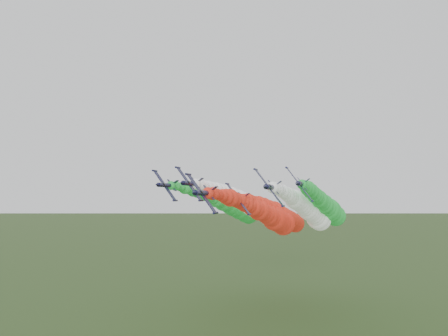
{
  "coord_description": "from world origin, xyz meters",
  "views": [
    {
      "loc": [
        33.21,
        -86.47,
        39.34
      ],
      "look_at": [
        5.38,
        10.49,
        45.85
      ],
      "focal_mm": 35.0,
      "sensor_mm": 36.0,
      "label": 1
    }
  ],
  "objects_px": {
    "jet_lead": "(268,216)",
    "jet_outer_right": "(327,207)",
    "jet_inner_right": "(309,211)",
    "jet_inner_left": "(252,206)",
    "jet_outer_left": "(232,206)",
    "jet_trail": "(282,215)"
  },
  "relations": [
    {
      "from": "jet_inner_right",
      "to": "jet_inner_left",
      "type": "bearing_deg",
      "value": 169.48
    },
    {
      "from": "jet_inner_left",
      "to": "jet_inner_right",
      "type": "height_order",
      "value": "jet_inner_left"
    },
    {
      "from": "jet_lead",
      "to": "jet_outer_right",
      "type": "height_order",
      "value": "jet_outer_right"
    },
    {
      "from": "jet_outer_left",
      "to": "jet_outer_right",
      "type": "relative_size",
      "value": 1.0
    },
    {
      "from": "jet_inner_right",
      "to": "jet_lead",
      "type": "bearing_deg",
      "value": -149.17
    },
    {
      "from": "jet_outer_left",
      "to": "jet_trail",
      "type": "relative_size",
      "value": 1.0
    },
    {
      "from": "jet_trail",
      "to": "jet_inner_right",
      "type": "bearing_deg",
      "value": -54.56
    },
    {
      "from": "jet_lead",
      "to": "jet_trail",
      "type": "distance_m",
      "value": 22.73
    },
    {
      "from": "jet_lead",
      "to": "jet_inner_right",
      "type": "distance_m",
      "value": 14.07
    },
    {
      "from": "jet_inner_right",
      "to": "jet_outer_right",
      "type": "bearing_deg",
      "value": 61.84
    },
    {
      "from": "jet_lead",
      "to": "jet_outer_right",
      "type": "xyz_separation_m",
      "value": [
        17.13,
        16.71,
        2.45
      ]
    },
    {
      "from": "jet_outer_left",
      "to": "jet_lead",
      "type": "bearing_deg",
      "value": -48.96
    },
    {
      "from": "jet_lead",
      "to": "jet_outer_right",
      "type": "distance_m",
      "value": 24.05
    },
    {
      "from": "jet_outer_left",
      "to": "jet_trail",
      "type": "distance_m",
      "value": 18.73
    },
    {
      "from": "jet_trail",
      "to": "jet_outer_right",
      "type": "bearing_deg",
      "value": -20.35
    },
    {
      "from": "jet_outer_right",
      "to": "jet_trail",
      "type": "relative_size",
      "value": 1.0
    },
    {
      "from": "jet_inner_left",
      "to": "jet_outer_right",
      "type": "xyz_separation_m",
      "value": [
        24.66,
        5.9,
        -0.18
      ]
    },
    {
      "from": "jet_inner_right",
      "to": "jet_outer_left",
      "type": "relative_size",
      "value": 1.0
    },
    {
      "from": "jet_lead",
      "to": "jet_trail",
      "type": "relative_size",
      "value": 1.0
    },
    {
      "from": "jet_inner_right",
      "to": "jet_trail",
      "type": "distance_m",
      "value": 19.18
    },
    {
      "from": "jet_outer_right",
      "to": "jet_trail",
      "type": "xyz_separation_m",
      "value": [
        -16.15,
        5.99,
        -3.28
      ]
    },
    {
      "from": "jet_lead",
      "to": "jet_trail",
      "type": "bearing_deg",
      "value": 87.54
    }
  ]
}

